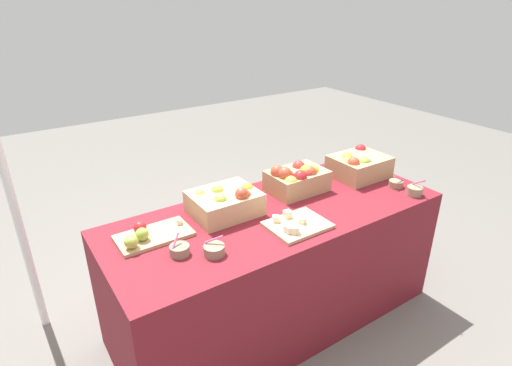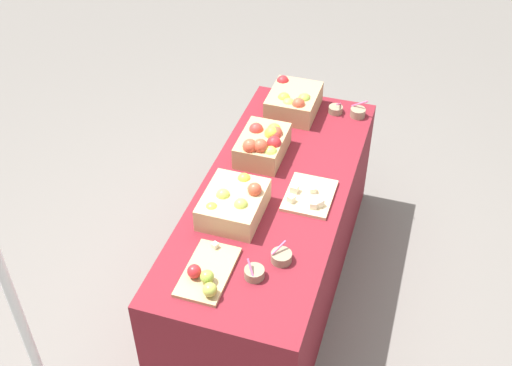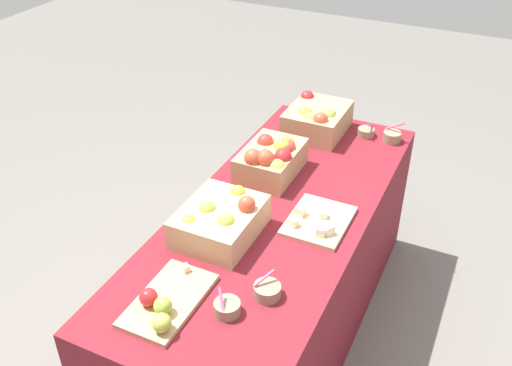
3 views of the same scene
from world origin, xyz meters
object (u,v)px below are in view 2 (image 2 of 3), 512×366
at_px(apple_crate_right, 234,203).
at_px(apple_crate_left, 294,101).
at_px(sample_bowl_near, 358,112).
at_px(cutting_board_back, 206,274).
at_px(sample_bowl_mid, 254,273).
at_px(sample_bowl_far, 336,109).
at_px(sample_bowl_extra, 281,257).
at_px(apple_crate_middle, 264,144).
at_px(tent_pole, 3,275).
at_px(cutting_board_front, 309,196).

bearing_deg(apple_crate_right, apple_crate_left, -2.63).
bearing_deg(sample_bowl_near, cutting_board_back, 164.75).
bearing_deg(sample_bowl_mid, apple_crate_right, 31.09).
bearing_deg(sample_bowl_near, sample_bowl_far, 90.41).
bearing_deg(sample_bowl_mid, sample_bowl_far, -2.77).
distance_m(sample_bowl_far, sample_bowl_extra, 1.28).
xyz_separation_m(apple_crate_left, apple_crate_middle, (-0.48, 0.04, 0.01)).
relative_size(apple_crate_left, tent_pole, 0.16).
xyz_separation_m(apple_crate_middle, sample_bowl_extra, (-0.73, -0.31, -0.06)).
bearing_deg(sample_bowl_far, apple_crate_right, 164.44).
xyz_separation_m(apple_crate_right, tent_pole, (-0.95, 0.59, 0.28)).
relative_size(apple_crate_left, apple_crate_right, 0.98).
distance_m(apple_crate_left, sample_bowl_mid, 1.35).
bearing_deg(sample_bowl_mid, tent_pole, 125.59).
bearing_deg(sample_bowl_near, apple_crate_middle, 142.30).
xyz_separation_m(apple_crate_right, cutting_board_front, (0.23, -0.33, -0.06)).
xyz_separation_m(sample_bowl_far, tent_pole, (-2.00, 0.88, 0.33)).
height_order(apple_crate_left, cutting_board_front, apple_crate_left).
height_order(apple_crate_middle, sample_bowl_far, apple_crate_middle).
bearing_deg(cutting_board_front, apple_crate_right, 124.85).
height_order(apple_crate_middle, tent_pole, tent_pole).
height_order(apple_crate_middle, sample_bowl_extra, apple_crate_middle).
bearing_deg(apple_crate_right, cutting_board_back, -177.25).
bearing_deg(apple_crate_left, cutting_board_back, 179.05).
bearing_deg(sample_bowl_far, tent_pole, 156.20).
distance_m(apple_crate_left, sample_bowl_extra, 1.24).
relative_size(sample_bowl_far, sample_bowl_extra, 0.92).
bearing_deg(sample_bowl_near, tent_pole, 153.03).
distance_m(sample_bowl_near, tent_pole, 2.26).
xyz_separation_m(sample_bowl_mid, tent_pole, (-0.58, 0.81, 0.33)).
bearing_deg(cutting_board_front, apple_crate_left, 20.93).
xyz_separation_m(cutting_board_back, sample_bowl_extra, (0.20, -0.29, -0.00)).
relative_size(apple_crate_middle, tent_pole, 0.16).
bearing_deg(sample_bowl_near, apple_crate_right, 157.80).
distance_m(cutting_board_front, sample_bowl_mid, 0.61).
bearing_deg(apple_crate_middle, sample_bowl_extra, -157.11).
distance_m(sample_bowl_near, sample_bowl_mid, 1.43).
xyz_separation_m(apple_crate_left, apple_crate_right, (-0.97, 0.04, -0.01)).
distance_m(cutting_board_front, sample_bowl_near, 0.82).
bearing_deg(sample_bowl_far, sample_bowl_near, -89.59).
bearing_deg(sample_bowl_extra, sample_bowl_far, 0.91).
relative_size(apple_crate_left, apple_crate_middle, 1.01).
bearing_deg(sample_bowl_near, cutting_board_front, 173.14).
bearing_deg(sample_bowl_extra, cutting_board_back, 125.12).
relative_size(apple_crate_left, sample_bowl_extra, 3.50).
distance_m(apple_crate_middle, apple_crate_right, 0.50).
bearing_deg(apple_crate_middle, tent_pole, 157.78).
bearing_deg(cutting_board_back, apple_crate_right, 2.75).
relative_size(cutting_board_back, sample_bowl_extra, 3.65).
bearing_deg(sample_bowl_far, apple_crate_middle, 152.22).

